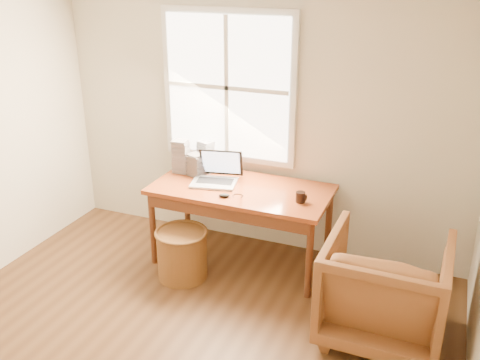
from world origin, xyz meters
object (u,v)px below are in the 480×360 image
at_px(desk, 241,189).
at_px(laptop, 213,168).
at_px(coffee_mug, 300,197).
at_px(wicker_stool, 182,254).
at_px(armchair, 385,289).
at_px(cd_stack_a, 206,155).

relative_size(desk, laptop, 3.58).
xyz_separation_m(desk, laptop, (-0.26, -0.03, 0.18)).
relative_size(desk, coffee_mug, 17.64).
bearing_deg(wicker_stool, coffee_mug, 19.87).
bearing_deg(armchair, laptop, -18.78).
height_order(wicker_stool, coffee_mug, coffee_mug).
bearing_deg(coffee_mug, desk, -174.93).
distance_m(desk, coffee_mug, 0.59).
height_order(armchair, cd_stack_a, cd_stack_a).
bearing_deg(cd_stack_a, laptop, -55.70).
bearing_deg(laptop, wicker_stool, -118.17).
bearing_deg(wicker_stool, armchair, -5.22).
height_order(coffee_mug, cd_stack_a, cd_stack_a).
height_order(desk, cd_stack_a, cd_stack_a).
height_order(armchair, laptop, laptop).
bearing_deg(laptop, coffee_mug, -17.22).
bearing_deg(cd_stack_a, wicker_stool, -80.97).
xyz_separation_m(armchair, cd_stack_a, (-1.89, 0.95, 0.48)).
distance_m(desk, laptop, 0.32).
relative_size(armchair, wicker_stool, 2.02).
bearing_deg(desk, laptop, -174.21).
xyz_separation_m(wicker_stool, coffee_mug, (0.96, 0.35, 0.57)).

